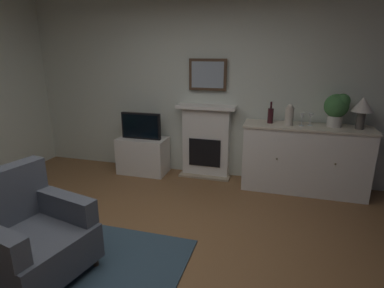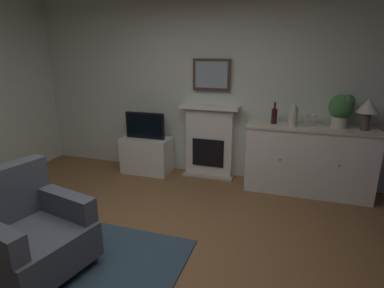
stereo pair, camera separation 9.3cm
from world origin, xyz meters
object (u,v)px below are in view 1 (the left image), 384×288
Objects in this scene: wine_glass_center at (311,116)px; vase_decorative at (289,115)px; fireplace_unit at (206,141)px; wine_bottle at (271,115)px; sideboard_cabinet at (304,159)px; table_lamp at (363,107)px; tv_set at (141,126)px; framed_picture at (208,75)px; armchair at (28,235)px; tv_cabinet at (143,155)px; potted_plant_small at (337,107)px; wine_glass_left at (302,117)px.

wine_glass_center is 0.28m from vase_decorative.
fireplace_unit is 3.79× the size of wine_bottle.
fireplace_unit reaches higher than sideboard_cabinet.
sideboard_cabinet is 4.09× the size of table_lamp.
tv_set is (-1.90, -0.04, -0.26)m from wine_bottle.
fireplace_unit is at bearing 10.77° from tv_set.
framed_picture is 1.28m from vase_decorative.
vase_decorative is 3.22m from armchair.
table_lamp is at bearing -5.03° from fireplace_unit.
wine_glass_center reaches higher than tv_cabinet.
tv_set is at bearing -178.66° from wine_bottle.
tv_cabinet is at bearing 179.71° from table_lamp.
armchair is (-2.93, -2.42, -0.82)m from table_lamp.
sideboard_cabinet is 1.72× the size of armchair.
vase_decorative is at bearing -176.64° from table_lamp.
fireplace_unit is 2.76m from armchair.
vase_decorative is at bearing -11.06° from fireplace_unit.
framed_picture is at bearing 174.17° from potted_plant_small.
wine_bottle reaches higher than fireplace_unit.
armchair is (-0.91, -2.64, -1.15)m from framed_picture.
tv_cabinet is at bearing -167.99° from framed_picture.
wine_bottle is 0.26m from vase_decorative.
wine_bottle is at bearing 175.71° from sideboard_cabinet.
framed_picture reaches higher than wine_glass_left.
fireplace_unit is 2.00× the size of framed_picture.
tv_set is 2.44m from armchair.
sideboard_cabinet is 0.59m from wine_glass_left.
sideboard_cabinet is (1.40, -0.22, -1.07)m from framed_picture.
wine_glass_left is at bearing -8.73° from wine_bottle.
sideboard_cabinet is 9.92× the size of wine_glass_center.
framed_picture reaches higher than potted_plant_small.
fireplace_unit is at bearing 174.97° from table_lamp.
vase_decorative is at bearing -171.33° from wine_glass_left.
tv_set is 0.65× the size of armchair.
potted_plant_small is at bearing -5.83° from framed_picture.
table_lamp is 2.42× the size of wine_glass_center.
armchair is (-2.32, -2.42, -0.08)m from sideboard_cabinet.
tv_cabinet is at bearing -170.55° from fireplace_unit.
tv_set is (-0.98, -0.23, -0.77)m from framed_picture.
wine_glass_center is at bearing -5.67° from fireplace_unit.
potted_plant_small is (0.41, 0.07, 0.13)m from wine_glass_left.
wine_glass_center is at bearing 49.75° from sideboard_cabinet.
wine_glass_center is 3.46m from armchair.
sideboard_cabinet is at bearing -4.29° from wine_bottle.
tv_set is (-2.41, -0.04, -0.28)m from wine_glass_center.
sideboard_cabinet is at bearing -0.36° from tv_cabinet.
potted_plant_small reaches higher than table_lamp.
framed_picture is 3.33× the size of wine_glass_center.
armchair is at bearing -109.06° from framed_picture.
wine_bottle is at bearing 1.34° from tv_set.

